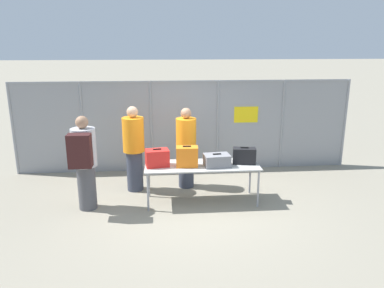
# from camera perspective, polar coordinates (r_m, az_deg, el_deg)

# --- Properties ---
(ground_plane) EXTENTS (120.00, 120.00, 0.00)m
(ground_plane) POSITION_cam_1_polar(r_m,az_deg,el_deg) (7.50, 0.02, -9.39)
(ground_plane) COLOR gray
(fence_section) EXTENTS (8.27, 0.07, 2.24)m
(fence_section) POSITION_cam_1_polar(r_m,az_deg,el_deg) (9.23, -1.06, 3.03)
(fence_section) COLOR gray
(fence_section) RESTS_ON ground_plane
(inspection_table) EXTENTS (2.25, 0.80, 0.78)m
(inspection_table) POSITION_cam_1_polar(r_m,az_deg,el_deg) (7.43, 1.52, -3.56)
(inspection_table) COLOR #B2B2AD
(inspection_table) RESTS_ON ground_plane
(suitcase_red) EXTENTS (0.48, 0.36, 0.36)m
(suitcase_red) POSITION_cam_1_polar(r_m,az_deg,el_deg) (7.32, -5.32, -2.13)
(suitcase_red) COLOR red
(suitcase_red) RESTS_ON inspection_table
(suitcase_orange) EXTENTS (0.43, 0.28, 0.42)m
(suitcase_orange) POSITION_cam_1_polar(r_m,az_deg,el_deg) (7.27, -0.77, -1.93)
(suitcase_orange) COLOR orange
(suitcase_orange) RESTS_ON inspection_table
(suitcase_grey) EXTENTS (0.53, 0.39, 0.26)m
(suitcase_grey) POSITION_cam_1_polar(r_m,az_deg,el_deg) (7.32, 3.81, -2.49)
(suitcase_grey) COLOR slate
(suitcase_grey) RESTS_ON inspection_table
(suitcase_black) EXTENTS (0.48, 0.29, 0.34)m
(suitcase_black) POSITION_cam_1_polar(r_m,az_deg,el_deg) (7.52, 7.97, -1.78)
(suitcase_black) COLOR black
(suitcase_black) RESTS_ON inspection_table
(traveler_hooded) EXTENTS (0.45, 0.70, 1.83)m
(traveler_hooded) POSITION_cam_1_polar(r_m,az_deg,el_deg) (7.27, -16.13, -2.35)
(traveler_hooded) COLOR #4C4C51
(traveler_hooded) RESTS_ON ground_plane
(security_worker_near) EXTENTS (0.44, 0.44, 1.78)m
(security_worker_near) POSITION_cam_1_polar(r_m,az_deg,el_deg) (8.16, -0.90, -0.44)
(security_worker_near) COLOR #383D4C
(security_worker_near) RESTS_ON ground_plane
(security_worker_far) EXTENTS (0.46, 0.46, 1.85)m
(security_worker_far) POSITION_cam_1_polar(r_m,az_deg,el_deg) (8.06, -8.86, -0.57)
(security_worker_far) COLOR #383D4C
(security_worker_far) RESTS_ON ground_plane
(utility_trailer) EXTENTS (3.47, 2.19, 0.73)m
(utility_trailer) POSITION_cam_1_polar(r_m,az_deg,el_deg) (11.50, 10.48, 1.44)
(utility_trailer) COLOR silver
(utility_trailer) RESTS_ON ground_plane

